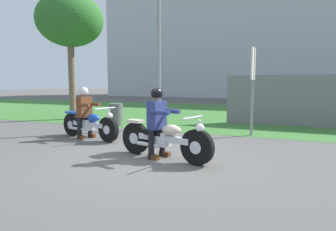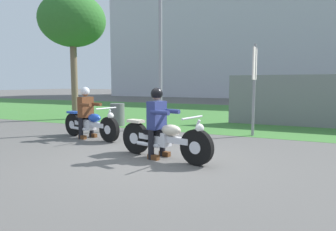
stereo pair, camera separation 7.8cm
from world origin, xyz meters
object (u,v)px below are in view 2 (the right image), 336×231
(trash_can, at_px, (117,115))
(motorcycle_lead, at_px, (164,139))
(tree_roadside, at_px, (72,21))
(rider_follow, at_px, (86,108))
(sign_banner, at_px, (254,75))
(motorcycle_follow, at_px, (90,124))
(streetlight_pole, at_px, (163,8))
(rider_lead, at_px, (157,117))

(trash_can, bearing_deg, motorcycle_lead, -45.42)
(tree_roadside, distance_m, trash_can, 4.68)
(motorcycle_lead, relative_size, rider_follow, 1.55)
(motorcycle_lead, xyz_separation_m, rider_follow, (-2.92, 1.19, 0.42))
(rider_follow, height_order, sign_banner, sign_banner)
(motorcycle_follow, distance_m, rider_follow, 0.46)
(trash_can, bearing_deg, streetlight_pole, 0.07)
(rider_lead, bearing_deg, streetlight_pole, 126.73)
(motorcycle_follow, xyz_separation_m, rider_follow, (-0.16, 0.04, 0.43))
(tree_roadside, distance_m, sign_banner, 7.90)
(rider_lead, relative_size, rider_follow, 1.01)
(motorcycle_lead, relative_size, motorcycle_follow, 1.01)
(motorcycle_lead, height_order, sign_banner, sign_banner)
(rider_lead, distance_m, trash_can, 4.87)
(rider_lead, bearing_deg, motorcycle_lead, -0.79)
(motorcycle_follow, relative_size, trash_can, 2.71)
(rider_lead, bearing_deg, sign_banner, 81.42)
(motorcycle_follow, bearing_deg, sign_banner, 43.40)
(motorcycle_follow, relative_size, streetlight_pole, 0.34)
(motorcycle_follow, relative_size, sign_banner, 0.83)
(motorcycle_follow, bearing_deg, motorcycle_lead, -9.46)
(sign_banner, bearing_deg, motorcycle_lead, -109.14)
(rider_lead, height_order, motorcycle_follow, rider_lead)
(motorcycle_lead, height_order, rider_lead, rider_lead)
(tree_roadside, bearing_deg, trash_can, -19.06)
(rider_lead, relative_size, trash_can, 1.79)
(motorcycle_follow, height_order, tree_roadside, tree_roadside)
(rider_lead, height_order, sign_banner, sign_banner)
(streetlight_pole, height_order, sign_banner, streetlight_pole)
(streetlight_pole, bearing_deg, trash_can, -179.93)
(rider_follow, bearing_deg, motorcycle_follow, -0.82)
(rider_lead, height_order, rider_follow, rider_lead)
(streetlight_pole, bearing_deg, rider_lead, -66.45)
(rider_lead, bearing_deg, motorcycle_follow, 170.02)
(motorcycle_lead, bearing_deg, trash_can, 147.76)
(rider_lead, bearing_deg, rider_follow, 170.54)
(motorcycle_follow, height_order, trash_can, motorcycle_follow)
(motorcycle_lead, height_order, streetlight_pole, streetlight_pole)
(tree_roadside, bearing_deg, rider_follow, -44.71)
(rider_lead, relative_size, tree_roadside, 0.27)
(motorcycle_follow, height_order, sign_banner, sign_banner)
(streetlight_pole, xyz_separation_m, sign_banner, (2.90, -0.11, -2.15))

